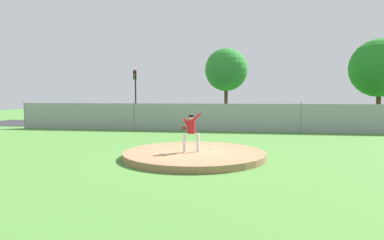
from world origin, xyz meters
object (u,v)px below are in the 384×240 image
(baseball, at_px, (209,149))
(parked_car_red, at_px, (142,115))
(traffic_cone_orange, at_px, (114,121))
(parked_car_burgundy, at_px, (279,117))
(parked_car_silver, at_px, (331,117))
(parked_car_navy, at_px, (214,116))
(traffic_light_near, at_px, (135,87))
(pitcher_youth, at_px, (191,129))
(parked_car_slate, at_px, (246,117))
(parked_car_white, at_px, (88,115))

(baseball, bearing_deg, parked_car_red, 116.91)
(traffic_cone_orange, bearing_deg, parked_car_burgundy, 0.56)
(baseball, distance_m, parked_car_silver, 16.51)
(parked_car_burgundy, xyz_separation_m, parked_car_red, (-11.74, 0.68, 0.03))
(baseball, xyz_separation_m, parked_car_red, (-7.39, 14.57, 0.54))
(baseball, relative_size, parked_car_red, 0.02)
(parked_car_red, distance_m, parked_car_navy, 6.45)
(traffic_cone_orange, height_order, traffic_light_near, traffic_light_near)
(pitcher_youth, distance_m, parked_car_burgundy, 15.30)
(pitcher_youth, xyz_separation_m, parked_car_silver, (9.13, 14.73, -0.34))
(parked_car_slate, height_order, traffic_cone_orange, parked_car_slate)
(parked_car_slate, xyz_separation_m, traffic_light_near, (-10.82, 3.93, 2.66))
(pitcher_youth, bearing_deg, parked_car_white, 128.32)
(traffic_cone_orange, bearing_deg, pitcher_youth, -57.80)
(traffic_light_near, bearing_deg, baseball, -63.02)
(parked_car_navy, relative_size, traffic_cone_orange, 7.50)
(parked_car_burgundy, bearing_deg, baseball, -107.38)
(parked_car_red, height_order, traffic_cone_orange, parked_car_red)
(parked_car_slate, distance_m, parked_car_white, 14.07)
(traffic_light_near, bearing_deg, parked_car_white, -131.40)
(pitcher_youth, height_order, parked_car_navy, pitcher_youth)
(parked_car_silver, bearing_deg, traffic_cone_orange, -178.67)
(parked_car_burgundy, height_order, parked_car_red, parked_car_red)
(pitcher_youth, distance_m, parked_car_silver, 17.34)
(parked_car_silver, relative_size, parked_car_red, 1.02)
(parked_car_red, bearing_deg, parked_car_silver, -1.43)
(parked_car_navy, distance_m, traffic_cone_orange, 8.79)
(parked_car_slate, xyz_separation_m, traffic_cone_orange, (-11.40, -0.22, -0.51))
(parked_car_navy, distance_m, traffic_light_near, 9.27)
(baseball, relative_size, parked_car_slate, 0.02)
(pitcher_youth, xyz_separation_m, parked_car_slate, (2.39, 14.53, -0.40))
(pitcher_youth, relative_size, parked_car_silver, 0.34)
(pitcher_youth, bearing_deg, parked_car_slate, 80.66)
(parked_car_slate, relative_size, traffic_light_near, 0.84)
(parked_car_silver, height_order, traffic_light_near, traffic_light_near)
(parked_car_white, relative_size, traffic_cone_orange, 7.61)
(pitcher_youth, relative_size, parked_car_white, 0.38)
(parked_car_red, bearing_deg, parked_car_slate, -3.75)
(parked_car_slate, bearing_deg, pitcher_youth, -99.34)
(pitcher_youth, height_order, traffic_cone_orange, pitcher_youth)
(parked_car_navy, xyz_separation_m, traffic_cone_orange, (-8.75, -0.64, -0.55))
(baseball, xyz_separation_m, parked_car_slate, (1.71, 13.97, 0.48))
(traffic_cone_orange, relative_size, traffic_light_near, 0.11)
(traffic_light_near, bearing_deg, pitcher_youth, -65.44)
(parked_car_slate, distance_m, parked_car_red, 9.12)
(pitcher_youth, bearing_deg, baseball, 39.58)
(pitcher_youth, height_order, parked_car_red, pitcher_youth)
(traffic_cone_orange, xyz_separation_m, traffic_light_near, (0.58, 4.15, 3.17))
(parked_car_burgundy, bearing_deg, traffic_cone_orange, -179.44)
(baseball, distance_m, parked_car_navy, 14.43)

